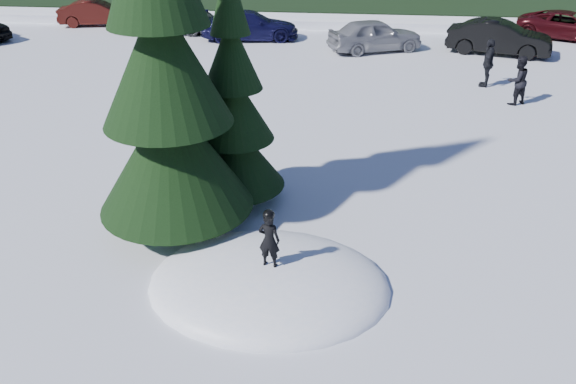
# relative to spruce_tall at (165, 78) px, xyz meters

# --- Properties ---
(ground) EXTENTS (200.00, 200.00, 0.00)m
(ground) POSITION_rel_spruce_tall_xyz_m (2.20, -1.80, -3.32)
(ground) COLOR white
(ground) RESTS_ON ground
(snow_mound) EXTENTS (4.48, 3.52, 0.96)m
(snow_mound) POSITION_rel_spruce_tall_xyz_m (2.20, -1.80, -3.32)
(snow_mound) COLOR white
(snow_mound) RESTS_ON ground
(spruce_tall) EXTENTS (3.20, 3.20, 8.60)m
(spruce_tall) POSITION_rel_spruce_tall_xyz_m (0.00, 0.00, 0.00)
(spruce_tall) COLOR black
(spruce_tall) RESTS_ON ground
(spruce_short) EXTENTS (2.20, 2.20, 5.37)m
(spruce_short) POSITION_rel_spruce_tall_xyz_m (1.00, 1.40, -1.22)
(spruce_short) COLOR black
(spruce_short) RESTS_ON ground
(child_skier) EXTENTS (0.42, 0.31, 1.06)m
(child_skier) POSITION_rel_spruce_tall_xyz_m (2.22, -1.84, -2.31)
(child_skier) COLOR black
(child_skier) RESTS_ON snow_mound
(adult_0) EXTENTS (1.01, 0.94, 1.65)m
(adult_0) POSITION_rel_spruce_tall_xyz_m (9.09, 9.16, -2.50)
(adult_0) COLOR black
(adult_0) RESTS_ON ground
(adult_1) EXTENTS (0.70, 1.10, 1.75)m
(adult_1) POSITION_rel_spruce_tall_xyz_m (8.50, 11.14, -2.44)
(adult_1) COLOR black
(adult_1) RESTS_ON ground
(car_1) EXTENTS (4.21, 2.23, 1.32)m
(car_1) POSITION_rel_spruce_tall_xyz_m (-10.40, 20.04, -2.66)
(car_1) COLOR #360D09
(car_1) RESTS_ON ground
(car_2) EXTENTS (5.40, 2.67, 1.47)m
(car_2) POSITION_rel_spruce_tall_xyz_m (-6.17, 18.96, -2.58)
(car_2) COLOR #414447
(car_2) RESTS_ON ground
(car_3) EXTENTS (4.99, 2.65, 1.38)m
(car_3) POSITION_rel_spruce_tall_xyz_m (-1.56, 17.65, -2.63)
(car_3) COLOR #0F0E34
(car_3) RESTS_ON ground
(car_4) EXTENTS (4.59, 3.27, 1.45)m
(car_4) POSITION_rel_spruce_tall_xyz_m (4.48, 16.02, -2.59)
(car_4) COLOR gray
(car_4) RESTS_ON ground
(car_5) EXTENTS (4.73, 2.77, 1.47)m
(car_5) POSITION_rel_spruce_tall_xyz_m (9.97, 16.11, -2.58)
(car_5) COLOR black
(car_5) RESTS_ON ground
(car_6) EXTENTS (5.19, 3.93, 1.31)m
(car_6) POSITION_rel_spruce_tall_xyz_m (14.01, 19.58, -2.66)
(car_6) COLOR #34090D
(car_6) RESTS_ON ground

